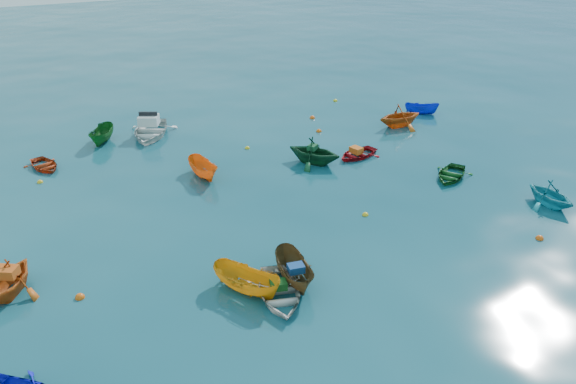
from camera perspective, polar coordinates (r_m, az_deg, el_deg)
name	(u,v)px	position (r m, az deg, el deg)	size (l,w,h in m)	color
ground	(342,247)	(24.05, 5.47, -5.61)	(160.00, 160.00, 0.00)	#0A3D4B
dinghy_white_near	(279,297)	(21.10, -0.92, -10.63)	(2.32, 3.24, 0.67)	beige
sampan_brown_mid	(295,282)	(21.88, 0.68, -9.10)	(1.12, 2.96, 1.15)	#523C1D
dinghy_orange_w	(12,293)	(23.68, -26.27, -9.19)	(2.39, 2.77, 1.46)	#C35012
sampan_yellow_mid	(247,292)	(21.40, -4.16, -10.10)	(1.13, 2.99, 1.16)	orange
dinghy_green_e	(450,178)	(31.31, 16.16, 1.42)	(1.99, 2.78, 0.58)	#124F1A
dinghy_cyan_se	(548,205)	(30.07, 24.91, -1.19)	(2.24, 2.60, 1.37)	teal
sampan_orange_n	(204,177)	(30.50, -8.53, 1.54)	(1.06, 2.82, 1.09)	orange
dinghy_green_n	(314,163)	(31.88, 2.64, 2.96)	(2.66, 3.08, 1.62)	#0F4122
dinghy_red_ne	(357,157)	(32.93, 7.02, 3.58)	(1.93, 2.69, 0.56)	#A10D13
sampan_blue_far	(421,114)	(41.05, 13.36, 7.75)	(0.89, 2.36, 0.91)	#0F25BE
dinghy_red_far	(45,168)	(34.03, -23.46, 2.26)	(1.81, 2.53, 0.52)	#AB300E
dinghy_orange_far	(399,126)	(38.23, 11.22, 6.57)	(2.66, 3.09, 1.63)	#BA4F11
sampan_green_far	(103,142)	(36.61, -18.24, 4.81)	(1.08, 2.86, 1.11)	#14571C
motorboat_white	(151,136)	(36.93, -13.79, 5.59)	(3.05, 4.26, 1.48)	silver
tarp_green_a	(278,285)	(20.89, -0.98, -9.41)	(0.61, 0.47, 0.30)	#124B18
tarp_blue_a	(296,268)	(21.35, 0.81, -7.76)	(0.61, 0.46, 0.30)	navy
tarp_orange_a	(7,272)	(23.23, -26.66, -7.28)	(0.76, 0.57, 0.37)	#D85216
tarp_green_b	(313,147)	(31.55, 2.52, 4.58)	(0.57, 0.44, 0.28)	#134C26
tarp_orange_b	(356,150)	(32.69, 6.95, 4.26)	(0.69, 0.53, 0.34)	#DA5B16
buoy_ye_a	(365,215)	(26.61, 7.86, -2.35)	(0.30, 0.30, 0.30)	gold
buoy_or_b	(539,239)	(26.86, 24.18, -4.37)	(0.35, 0.35, 0.35)	#E34F0C
buoy_or_c	(80,298)	(22.43, -20.37, -10.05)	(0.36, 0.36, 0.36)	#D9520B
buoy_ye_c	(247,149)	(33.94, -4.16, 4.43)	(0.30, 0.30, 0.30)	yellow
buoy_or_d	(319,132)	(36.60, 3.16, 6.14)	(0.36, 0.36, 0.36)	#DB550B
buoy_ye_d	(40,183)	(32.28, -23.88, 0.89)	(0.30, 0.30, 0.30)	gold
buoy_or_e	(312,118)	(39.07, 2.49, 7.50)	(0.37, 0.37, 0.37)	#F6530D
buoy_ye_e	(335,101)	(42.89, 4.83, 9.18)	(0.33, 0.33, 0.33)	yellow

